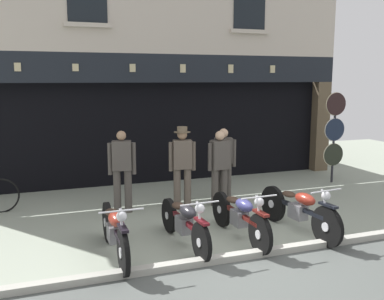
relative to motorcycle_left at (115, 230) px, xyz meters
name	(u,v)px	position (x,y,z in m)	size (l,w,h in m)	color
ground	(283,293)	(1.85, -1.77, -0.47)	(22.36, 22.00, 0.18)	gray
shop_facade	(140,114)	(1.86, 6.24, 1.25)	(10.66, 4.42, 6.10)	black
motorcycle_left	(115,230)	(0.00, 0.00, 0.00)	(0.62, 2.03, 0.93)	black
motorcycle_center_left	(184,222)	(1.14, 0.07, -0.02)	(0.62, 1.99, 0.90)	black
motorcycle_center	(240,215)	(2.11, 0.04, -0.01)	(0.62, 2.04, 0.92)	black
motorcycle_center_right	(299,209)	(3.22, -0.03, 0.00)	(0.62, 2.12, 0.93)	black
salesman_left	(122,168)	(0.54, 2.21, 0.49)	(0.55, 0.30, 1.67)	#47423D
shopkeeper_center	(182,164)	(1.76, 2.04, 0.53)	(0.55, 0.34, 1.73)	brown
salesman_right	(223,161)	(2.78, 2.26, 0.47)	(0.55, 0.30, 1.63)	#47423D
assistant_far_right	(220,165)	(2.58, 2.01, 0.46)	(0.56, 0.27, 1.61)	#47423D
tyre_sign_pole	(334,131)	(6.21, 2.93, 0.94)	(0.60, 0.06, 2.35)	#232328
advert_board_near	(67,115)	(-0.33, 4.62, 1.40)	(0.82, 0.03, 1.07)	silver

